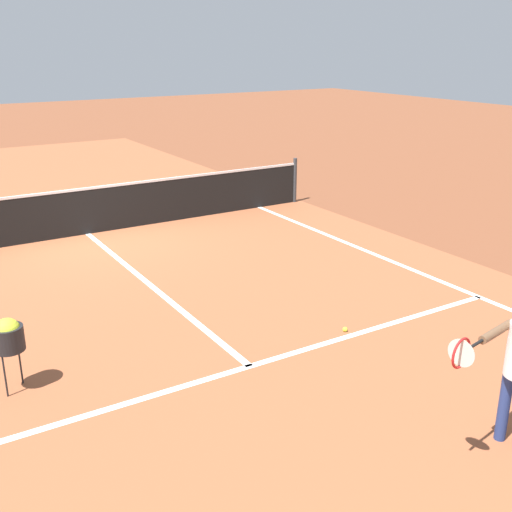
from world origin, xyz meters
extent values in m
plane|color=brown|center=(0.00, 0.00, 0.00)|extent=(60.00, 60.00, 0.00)
cube|color=#9E5433|center=(0.00, 0.00, 0.00)|extent=(10.62, 24.40, 0.00)
cube|color=white|center=(4.11, -5.95, 0.00)|extent=(0.10, 11.89, 0.01)
cube|color=white|center=(0.00, -6.40, 0.00)|extent=(8.22, 0.10, 0.01)
cube|color=white|center=(0.00, -3.20, 0.00)|extent=(0.10, 6.40, 0.01)
cylinder|color=#33383D|center=(5.12, 0.00, 0.54)|extent=(0.09, 0.09, 1.07)
cube|color=black|center=(0.00, 0.00, 0.46)|extent=(10.25, 0.02, 0.91)
cube|color=white|center=(0.00, 0.00, 0.94)|extent=(10.25, 0.03, 0.05)
cylinder|color=navy|center=(1.36, -8.93, 0.38)|extent=(0.11, 0.11, 0.75)
cylinder|color=brown|center=(1.10, -8.92, 1.23)|extent=(0.52, 0.18, 0.08)
cylinder|color=black|center=(0.74, -8.99, 1.23)|extent=(0.22, 0.07, 0.03)
torus|color=red|center=(0.50, -9.03, 1.23)|extent=(0.28, 0.08, 0.28)
cylinder|color=silver|center=(0.50, -9.03, 1.23)|extent=(0.05, 0.25, 0.25)
cylinder|color=black|center=(-2.52, -5.47, 0.64)|extent=(0.34, 0.34, 0.28)
cylinder|color=black|center=(-2.62, -5.57, 0.25)|extent=(0.02, 0.02, 0.50)
cylinder|color=black|center=(-2.42, -5.37, 0.25)|extent=(0.02, 0.02, 0.50)
sphere|color=#CCE033|center=(-2.52, -5.47, 0.73)|extent=(0.29, 0.29, 0.29)
sphere|color=#CCE033|center=(1.59, -6.26, 0.03)|extent=(0.07, 0.07, 0.07)
camera|label=1|loc=(-3.43, -12.12, 3.72)|focal=43.72mm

